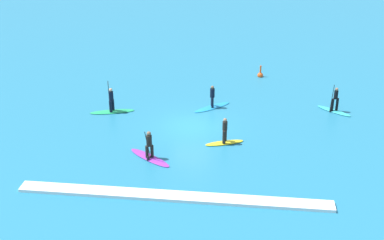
{
  "coord_description": "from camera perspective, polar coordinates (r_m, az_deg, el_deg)",
  "views": [
    {
      "loc": [
        3.62,
        -31.44,
        15.55
      ],
      "look_at": [
        0.0,
        0.0,
        0.5
      ],
      "focal_mm": 48.29,
      "sensor_mm": 36.0,
      "label": 1
    }
  ],
  "objects": [
    {
      "name": "wave_crest",
      "position": [
        27.77,
        -2.07,
        -8.41
      ],
      "size": [
        16.85,
        0.9,
        0.18
      ],
      "primitive_type": "cube",
      "color": "white",
      "rests_on": "ground_plane"
    },
    {
      "name": "surfer_on_purple_board",
      "position": [
        31.28,
        -4.72,
        -3.51
      ],
      "size": [
        3.06,
        2.49,
        2.04
      ],
      "rotation": [
        0.0,
        0.0,
        5.66
      ],
      "color": "purple",
      "rests_on": "ground_plane"
    },
    {
      "name": "surfer_on_green_board",
      "position": [
        37.68,
        -8.85,
        1.53
      ],
      "size": [
        3.27,
        1.59,
        2.3
      ],
      "rotation": [
        0.0,
        0.0,
        3.43
      ],
      "color": "#23B266",
      "rests_on": "ground_plane"
    },
    {
      "name": "surfer_on_teal_board",
      "position": [
        38.72,
        15.46,
        1.55
      ],
      "size": [
        2.47,
        2.09,
        2.08
      ],
      "rotation": [
        0.0,
        0.0,
        2.48
      ],
      "color": "#33C6CC",
      "rests_on": "ground_plane"
    },
    {
      "name": "surfer_on_blue_board",
      "position": [
        38.01,
        2.25,
        1.99
      ],
      "size": [
        2.86,
        2.68,
        1.73
      ],
      "rotation": [
        0.0,
        0.0,
        3.88
      ],
      "color": "#1E8CD1",
      "rests_on": "ground_plane"
    },
    {
      "name": "marker_buoy",
      "position": [
        44.47,
        7.54,
        4.98
      ],
      "size": [
        0.49,
        0.49,
        1.11
      ],
      "color": "#E55119",
      "rests_on": "ground_plane"
    },
    {
      "name": "surfer_on_yellow_board",
      "position": [
        32.92,
        3.62,
        -1.87
      ],
      "size": [
        2.57,
        1.44,
        1.78
      ],
      "rotation": [
        0.0,
        0.0,
        3.51
      ],
      "color": "yellow",
      "rests_on": "ground_plane"
    },
    {
      "name": "ground_plane",
      "position": [
        35.26,
        0.0,
        -0.73
      ],
      "size": [
        120.0,
        120.0,
        0.0
      ],
      "primitive_type": "plane",
      "color": "teal",
      "rests_on": "ground"
    }
  ]
}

